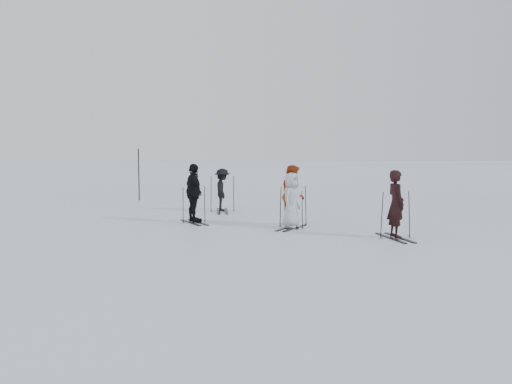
{
  "coord_description": "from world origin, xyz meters",
  "views": [
    {
      "loc": [
        -2.91,
        -16.31,
        2.49
      ],
      "look_at": [
        0.0,
        1.0,
        1.0
      ],
      "focal_mm": 40.0,
      "sensor_mm": 36.0,
      "label": 1
    }
  ],
  "objects_px": {
    "skier_near_dark": "(396,205)",
    "skier_uphill_left": "(194,194)",
    "skier_red": "(293,196)",
    "skier_uphill_far": "(222,190)",
    "skier_grey": "(291,201)",
    "piste_marker": "(139,174)"
  },
  "relations": [
    {
      "from": "skier_red",
      "to": "skier_uphill_far",
      "type": "height_order",
      "value": "skier_red"
    },
    {
      "from": "skier_near_dark",
      "to": "piste_marker",
      "type": "distance_m",
      "value": 13.43
    },
    {
      "from": "skier_red",
      "to": "skier_near_dark",
      "type": "bearing_deg",
      "value": -128.24
    },
    {
      "from": "piste_marker",
      "to": "skier_near_dark",
      "type": "bearing_deg",
      "value": -58.44
    },
    {
      "from": "skier_uphill_far",
      "to": "piste_marker",
      "type": "xyz_separation_m",
      "value": [
        -3.17,
        4.77,
        0.36
      ]
    },
    {
      "from": "skier_grey",
      "to": "piste_marker",
      "type": "relative_size",
      "value": 0.71
    },
    {
      "from": "skier_grey",
      "to": "skier_uphill_left",
      "type": "distance_m",
      "value": 3.2
    },
    {
      "from": "skier_uphill_left",
      "to": "skier_uphill_far",
      "type": "relative_size",
      "value": 1.18
    },
    {
      "from": "skier_near_dark",
      "to": "skier_uphill_left",
      "type": "xyz_separation_m",
      "value": [
        -5.06,
        3.85,
        0.03
      ]
    },
    {
      "from": "skier_near_dark",
      "to": "skier_uphill_left",
      "type": "relative_size",
      "value": 0.97
    },
    {
      "from": "skier_grey",
      "to": "skier_uphill_far",
      "type": "distance_m",
      "value": 4.72
    },
    {
      "from": "piste_marker",
      "to": "skier_uphill_left",
      "type": "bearing_deg",
      "value": -75.49
    },
    {
      "from": "skier_uphill_left",
      "to": "skier_near_dark",
      "type": "bearing_deg",
      "value": -146.01
    },
    {
      "from": "skier_uphill_left",
      "to": "skier_uphill_far",
      "type": "xyz_separation_m",
      "value": [
        1.2,
        2.83,
        -0.14
      ]
    },
    {
      "from": "piste_marker",
      "to": "skier_uphill_far",
      "type": "bearing_deg",
      "value": -56.37
    },
    {
      "from": "skier_near_dark",
      "to": "skier_uphill_left",
      "type": "bearing_deg",
      "value": 49.67
    },
    {
      "from": "skier_grey",
      "to": "skier_near_dark",
      "type": "bearing_deg",
      "value": -96.17
    },
    {
      "from": "skier_red",
      "to": "skier_uphill_far",
      "type": "bearing_deg",
      "value": 38.05
    },
    {
      "from": "skier_uphill_far",
      "to": "piste_marker",
      "type": "bearing_deg",
      "value": 38.76
    },
    {
      "from": "skier_uphill_left",
      "to": "skier_uphill_far",
      "type": "bearing_deg",
      "value": -41.83
    },
    {
      "from": "skier_near_dark",
      "to": "skier_grey",
      "type": "relative_size",
      "value": 1.1
    },
    {
      "from": "skier_near_dark",
      "to": "skier_grey",
      "type": "distance_m",
      "value": 3.2
    }
  ]
}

